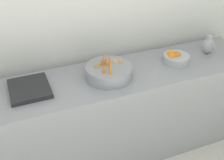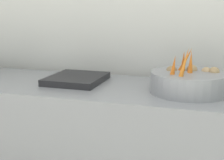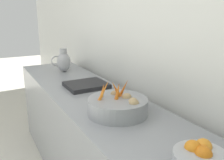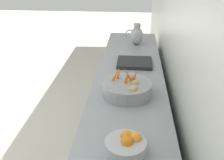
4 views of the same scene
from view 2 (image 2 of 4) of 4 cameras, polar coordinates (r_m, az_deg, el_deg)
The scene contains 2 objects.
vegetable_colander at distance 1.59m, azimuth 13.96°, elevation -0.29°, with size 0.38×0.38×0.24m.
counter_sink_basin at distance 1.79m, azimuth -6.54°, elevation 0.22°, with size 0.34×0.30×0.04m, color #232326.
Camera 2 is at (0.02, 0.16, 1.26)m, focal length 49.62 mm.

